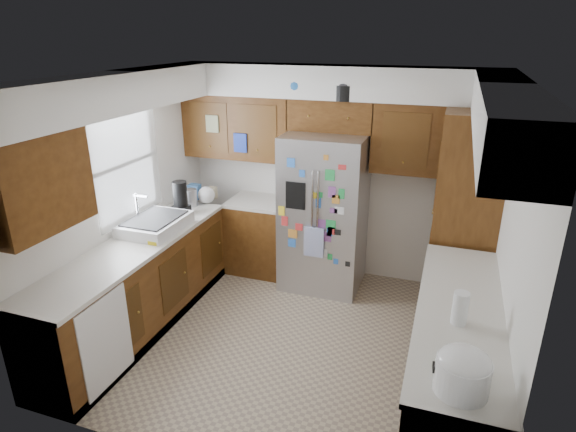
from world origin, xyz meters
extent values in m
plane|color=tan|center=(0.00, 0.00, 0.00)|extent=(3.60, 3.60, 0.00)
cube|color=white|center=(0.00, 1.60, 1.25)|extent=(3.60, 0.04, 2.50)
cube|color=white|center=(-1.80, 0.00, 1.25)|extent=(0.04, 3.20, 2.50)
cube|color=white|center=(1.80, 0.00, 1.25)|extent=(0.04, 3.20, 2.50)
cube|color=white|center=(0.00, -1.60, 1.25)|extent=(3.60, 0.04, 2.50)
cube|color=white|center=(0.00, 0.00, 2.51)|extent=(3.60, 3.20, 0.02)
cube|color=white|center=(0.00, 1.41, 2.33)|extent=(3.60, 0.38, 0.35)
cube|color=white|center=(-1.61, 0.00, 2.33)|extent=(0.38, 3.20, 0.35)
cube|color=white|center=(1.61, 0.00, 2.33)|extent=(0.38, 3.20, 0.35)
cube|color=#43240C|center=(-1.14, 1.43, 1.77)|extent=(1.33, 0.34, 0.75)
cube|color=#43240C|center=(1.14, 1.43, 1.77)|extent=(1.33, 0.34, 0.75)
cube|color=#43240C|center=(-1.63, -1.15, 1.77)|extent=(0.34, 0.85, 0.75)
cube|color=white|center=(-1.79, 0.10, 1.60)|extent=(0.02, 0.90, 1.05)
cube|color=white|center=(-1.75, 0.10, 1.60)|extent=(0.01, 1.02, 1.15)
cube|color=#1C35A4|center=(-1.03, 1.24, 1.62)|extent=(0.16, 0.02, 0.22)
cube|color=beige|center=(-1.39, 1.24, 1.82)|extent=(0.16, 0.02, 0.20)
cube|color=#43240C|center=(-1.50, -0.30, 0.44)|extent=(0.60, 2.60, 0.88)
cube|color=#43240C|center=(-0.83, 1.30, 0.44)|extent=(0.75, 0.60, 0.88)
cube|color=beige|center=(-1.50, -0.30, 0.90)|extent=(0.63, 2.60, 0.04)
cube|color=beige|center=(-0.83, 1.30, 0.90)|extent=(0.75, 0.60, 0.04)
cube|color=black|center=(-1.50, -0.30, 0.05)|extent=(0.60, 2.60, 0.10)
cube|color=white|center=(-1.19, -1.15, 0.46)|extent=(0.01, 0.58, 0.80)
cube|color=#43240C|center=(1.50, -0.47, 0.44)|extent=(0.60, 2.25, 0.88)
cube|color=beige|center=(1.50, -0.47, 0.90)|extent=(0.63, 2.25, 0.04)
cube|color=black|center=(1.50, -0.47, 0.05)|extent=(0.60, 2.25, 0.10)
cube|color=#43240C|center=(1.50, 1.15, 1.07)|extent=(0.60, 0.90, 2.15)
cube|color=#ABABB0|center=(0.00, 1.21, 0.90)|extent=(0.90, 0.75, 1.80)
cylinder|color=silver|center=(-0.03, 0.82, 1.05)|extent=(0.02, 0.02, 0.90)
cylinder|color=silver|center=(0.03, 0.82, 1.05)|extent=(0.02, 0.02, 0.90)
cube|color=black|center=(-0.22, 0.83, 1.20)|extent=(0.22, 0.01, 0.30)
cube|color=white|center=(0.00, 0.80, 0.70)|extent=(0.22, 0.01, 0.34)
cube|color=green|center=(0.15, 0.82, 1.46)|extent=(0.10, 0.00, 0.12)
cube|color=red|center=(0.19, 0.82, 0.85)|extent=(0.08, 0.00, 0.09)
cube|color=orange|center=(0.22, 0.82, 1.21)|extent=(0.08, 0.00, 0.10)
cube|color=red|center=(-0.18, 0.82, 0.85)|extent=(0.08, 0.00, 0.08)
cube|color=green|center=(0.18, 0.82, 0.92)|extent=(0.11, 0.00, 0.10)
cube|color=orange|center=(-0.05, 0.82, 0.58)|extent=(0.08, 0.00, 0.05)
cube|color=red|center=(0.27, 0.82, 1.56)|extent=(0.08, 0.00, 0.05)
cube|color=blue|center=(0.03, 0.82, 1.15)|extent=(0.06, 0.00, 0.12)
cube|color=#8C4C99|center=(0.18, 0.82, 1.28)|extent=(0.08, 0.00, 0.12)
cube|color=blue|center=(-0.15, 0.82, 1.45)|extent=(0.06, 0.00, 0.08)
cube|color=red|center=(-0.02, 0.82, 0.60)|extent=(0.08, 0.00, 0.09)
cube|color=blue|center=(-0.26, 0.82, 0.64)|extent=(0.09, 0.00, 0.10)
cube|color=green|center=(0.18, 0.82, 0.54)|extent=(0.05, 0.00, 0.07)
cube|color=blue|center=(0.17, 0.82, 0.83)|extent=(0.06, 0.00, 0.10)
cube|color=yellow|center=(0.00, 0.82, 1.23)|extent=(0.09, 0.00, 0.07)
cube|color=orange|center=(0.10, 0.82, 1.64)|extent=(0.05, 0.00, 0.06)
cube|color=blue|center=(0.25, 0.82, 0.50)|extent=(0.05, 0.00, 0.06)
cube|color=white|center=(0.26, 0.82, 1.09)|extent=(0.11, 0.00, 0.08)
cube|color=orange|center=(-0.25, 0.82, 0.76)|extent=(0.11, 0.00, 0.10)
cube|color=black|center=(0.38, 0.82, 0.49)|extent=(0.05, 0.00, 0.06)
cube|color=green|center=(0.28, 0.82, 1.27)|extent=(0.06, 0.00, 0.11)
cube|color=yellow|center=(-0.38, 0.82, 1.01)|extent=(0.07, 0.00, 0.11)
cube|color=#8C4C99|center=(0.20, 0.82, 1.08)|extent=(0.08, 0.00, 0.06)
cube|color=black|center=(0.25, 0.82, 0.84)|extent=(0.07, 0.00, 0.06)
cube|color=red|center=(-0.34, 0.82, 0.89)|extent=(0.07, 0.00, 0.11)
cube|color=#8C4C99|center=(0.14, 0.82, 0.77)|extent=(0.08, 0.00, 0.11)
cube|color=blue|center=(-0.27, 0.82, 1.56)|extent=(0.09, 0.00, 0.10)
cube|color=white|center=(0.11, 0.82, 0.58)|extent=(0.08, 0.00, 0.09)
cube|color=#8C4C99|center=(0.07, 0.82, 0.92)|extent=(0.11, 0.00, 0.10)
cube|color=green|center=(0.04, 0.82, 1.24)|extent=(0.07, 0.00, 0.06)
cube|color=black|center=(-0.08, 0.82, 0.56)|extent=(0.07, 0.00, 0.08)
cube|color=#43240C|center=(0.00, 1.43, 1.98)|extent=(0.96, 0.34, 0.35)
sphere|color=blue|center=(-0.37, 1.35, 2.29)|extent=(0.28, 0.28, 0.28)
cylinder|color=black|center=(0.16, 1.34, 2.23)|extent=(0.28, 0.28, 0.16)
ellipsoid|color=#333338|center=(0.16, 1.34, 2.31)|extent=(0.26, 0.26, 0.12)
cube|color=white|center=(-1.50, 0.10, 0.98)|extent=(0.52, 0.70, 0.12)
cube|color=black|center=(-1.50, 0.10, 1.04)|extent=(0.44, 0.60, 0.02)
cylinder|color=silver|center=(-1.70, 0.10, 1.14)|extent=(0.02, 0.02, 0.30)
cylinder|color=silver|center=(-1.64, 0.10, 1.27)|extent=(0.16, 0.02, 0.02)
cube|color=yellow|center=(-1.31, -0.16, 0.94)|extent=(0.10, 0.18, 0.04)
cube|color=black|center=(-1.48, 0.58, 0.97)|extent=(0.18, 0.14, 0.10)
cylinder|color=black|center=(-1.48, 0.58, 1.16)|extent=(0.16, 0.16, 0.28)
cylinder|color=#ABABB0|center=(-1.52, 0.87, 1.02)|extent=(0.14, 0.14, 0.20)
sphere|color=white|center=(-1.39, 1.01, 1.02)|extent=(0.20, 0.20, 0.20)
cube|color=#3F72B2|center=(-1.61, 1.11, 1.01)|extent=(0.14, 0.10, 0.18)
cube|color=#BFB28C|center=(-1.41, 1.20, 0.99)|extent=(0.10, 0.08, 0.14)
cylinder|color=white|center=(-1.47, 0.44, 0.98)|extent=(0.08, 0.08, 0.11)
cylinder|color=white|center=(1.50, -1.38, 1.02)|extent=(0.31, 0.31, 0.20)
ellipsoid|color=white|center=(1.50, -1.38, 1.12)|extent=(0.30, 0.30, 0.13)
cube|color=black|center=(1.36, -1.38, 1.04)|extent=(0.04, 0.06, 0.04)
cylinder|color=white|center=(1.48, -0.67, 1.04)|extent=(0.11, 0.11, 0.24)
camera|label=1|loc=(1.29, -3.78, 2.84)|focal=30.00mm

